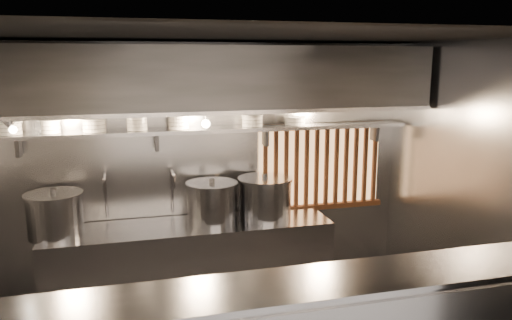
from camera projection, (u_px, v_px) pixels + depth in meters
name	position (u px, v px, depth m)	size (l,w,h in m)	color
ceiling	(241.00, 36.00, 3.91)	(4.50, 4.50, 0.00)	black
wall_back	(211.00, 170.00, 5.61)	(4.50, 4.50, 0.00)	gray
wall_right	(471.00, 190.00, 4.75)	(3.00, 3.00, 0.00)	gray
cooking_bench	(191.00, 264.00, 5.37)	(3.00, 0.70, 0.90)	#A0A0A5
bowl_shelf	(213.00, 130.00, 5.34)	(4.40, 0.34, 0.04)	#A0A0A5
exhaust_hood	(216.00, 79.00, 5.03)	(4.40, 0.81, 0.65)	#2D2D30
wood_screen	(321.00, 166.00, 5.89)	(1.56, 0.09, 1.04)	#FFBB72
faucet_left	(105.00, 187.00, 5.21)	(0.04, 0.30, 0.50)	silver
faucet_right	(172.00, 183.00, 5.39)	(0.04, 0.30, 0.50)	silver
heat_lamp	(9.00, 123.00, 4.39)	(0.25, 0.35, 0.20)	#A0A0A5
pendant_bulb	(206.00, 124.00, 5.19)	(0.09, 0.09, 0.19)	#2D2D30
stock_pot_left	(55.00, 214.00, 4.90)	(0.65, 0.65, 0.48)	#A0A0A5
stock_pot_mid	(212.00, 202.00, 5.33)	(0.67, 0.67, 0.48)	#A0A0A5
stock_pot_right	(265.00, 197.00, 5.49)	(0.63, 0.63, 0.49)	#A0A0A5
bowl_stack_0	(10.00, 128.00, 4.82)	(0.24, 0.24, 0.13)	silver
bowl_stack_1	(51.00, 127.00, 4.92)	(0.20, 0.20, 0.13)	silver
bowl_stack_2	(94.00, 125.00, 5.02)	(0.24, 0.24, 0.13)	silver
bowl_stack_3	(137.00, 122.00, 5.12)	(0.22, 0.22, 0.17)	silver
bowl_stack_4	(179.00, 121.00, 5.23)	(0.23, 0.23, 0.17)	silver
bowl_stack_5	(252.00, 120.00, 5.43)	(0.24, 0.24, 0.13)	silver
bowl_stack_6	(295.00, 121.00, 5.56)	(0.25, 0.25, 0.09)	silver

